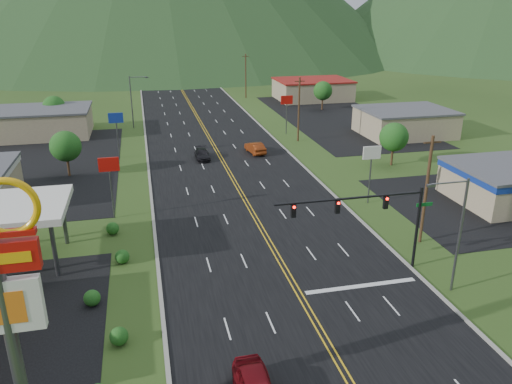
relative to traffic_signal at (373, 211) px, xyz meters
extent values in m
cylinder|color=#59595E|center=(-23.48, -12.00, 1.67)|extent=(0.60, 0.60, 14.00)
cube|color=white|center=(-23.48, -12.00, 2.67)|extent=(3.20, 0.50, 2.60)
cube|color=orange|center=(-23.48, -12.00, 2.67)|extent=(1.80, 0.55, 1.60)
torus|color=#FDAF0C|center=(-22.63, -12.00, 7.27)|extent=(2.62, 0.32, 2.62)
cylinder|color=black|center=(4.02, 0.00, -1.83)|extent=(0.24, 0.24, 7.00)
cylinder|color=black|center=(-1.98, 0.00, 1.27)|extent=(12.00, 0.18, 0.18)
cube|color=#0C591E|center=(4.42, 0.00, 0.17)|extent=(1.40, 0.06, 0.30)
cube|color=black|center=(1.02, 0.00, 0.67)|extent=(0.35, 0.28, 1.05)
sphere|color=#FF0C05|center=(1.02, -0.18, 1.02)|extent=(0.22, 0.22, 0.22)
cube|color=black|center=(-2.98, 0.00, 0.67)|extent=(0.35, 0.28, 1.05)
sphere|color=#FF0C05|center=(-2.98, -0.18, 1.02)|extent=(0.22, 0.22, 0.22)
cube|color=black|center=(-6.48, 0.00, 0.67)|extent=(0.35, 0.28, 1.05)
sphere|color=#FF0C05|center=(-6.48, -0.18, 1.02)|extent=(0.22, 0.22, 0.22)
cylinder|color=#59595E|center=(5.02, -4.00, -0.83)|extent=(0.20, 0.20, 9.00)
cylinder|color=#59595E|center=(3.58, -4.00, 3.47)|extent=(2.88, 0.12, 0.12)
cube|color=#59595E|center=(2.14, -4.00, 3.37)|extent=(0.60, 0.25, 0.18)
cylinder|color=#59595E|center=(-18.48, 56.00, -0.83)|extent=(0.20, 0.20, 9.00)
cylinder|color=#59595E|center=(-17.04, 56.00, 3.47)|extent=(2.88, 0.12, 0.12)
cube|color=#59595E|center=(-15.60, 56.00, 3.37)|extent=(0.60, 0.25, 0.18)
cube|color=white|center=(-28.48, 8.00, -0.33)|extent=(10.00, 8.00, 0.60)
cylinder|color=#59595E|center=(-24.48, 5.00, -2.83)|extent=(0.36, 0.36, 5.00)
cylinder|color=#59595E|center=(-24.48, 11.00, -2.83)|extent=(0.36, 0.36, 5.00)
cube|color=tan|center=(-34.48, 54.00, -3.23)|extent=(18.00, 11.00, 4.20)
cube|color=#4C4C51|center=(-34.48, 54.00, -0.98)|extent=(18.40, 11.40, 0.30)
cube|color=tan|center=(25.52, 41.00, -3.33)|extent=(14.00, 11.00, 4.00)
cube|color=#4C4C51|center=(25.52, 41.00, -1.18)|extent=(14.40, 11.40, 0.30)
cube|color=tan|center=(21.52, 76.00, -3.23)|extent=(16.00, 12.00, 4.20)
cube|color=maroon|center=(21.52, 76.00, -0.98)|extent=(16.40, 12.40, 0.30)
cylinder|color=#59595E|center=(-20.48, 16.00, -2.83)|extent=(0.16, 0.16, 5.00)
cube|color=#BC0F0A|center=(-20.48, 16.00, 0.37)|extent=(2.00, 0.18, 1.40)
cylinder|color=#59595E|center=(-20.48, 38.00, -2.83)|extent=(0.16, 0.16, 5.00)
cube|color=navy|center=(-20.48, 38.00, 0.37)|extent=(2.00, 0.18, 1.40)
cylinder|color=#59595E|center=(6.52, 14.00, -2.83)|extent=(0.16, 0.16, 5.00)
cube|color=white|center=(6.52, 14.00, 0.37)|extent=(2.00, 0.18, 1.40)
cylinder|color=#59595E|center=(6.52, 46.00, -2.83)|extent=(0.16, 0.16, 5.00)
cube|color=#BC0F0A|center=(6.52, 46.00, 0.37)|extent=(2.00, 0.18, 1.40)
cylinder|color=#382314|center=(-26.48, 31.00, -3.83)|extent=(0.30, 0.30, 3.00)
sphere|color=#164F1A|center=(-26.48, 31.00, -1.43)|extent=(3.84, 3.84, 3.84)
cylinder|color=#382314|center=(-31.48, 58.00, -3.83)|extent=(0.30, 0.30, 3.00)
sphere|color=#164F1A|center=(-31.48, 58.00, -1.43)|extent=(3.84, 3.84, 3.84)
cylinder|color=#382314|center=(15.52, 26.00, -3.83)|extent=(0.30, 0.30, 3.00)
sphere|color=#164F1A|center=(15.52, 26.00, -1.43)|extent=(3.84, 3.84, 3.84)
cylinder|color=#382314|center=(19.52, 64.00, -3.83)|extent=(0.30, 0.30, 3.00)
sphere|color=#164F1A|center=(19.52, 64.00, -1.43)|extent=(3.84, 3.84, 3.84)
cylinder|color=#382314|center=(7.02, 4.00, -0.33)|extent=(0.28, 0.28, 10.00)
cube|color=#382314|center=(7.02, 4.00, 4.07)|extent=(1.60, 0.12, 0.12)
cylinder|color=#382314|center=(7.02, 41.00, -0.33)|extent=(0.28, 0.28, 10.00)
cube|color=#382314|center=(7.02, 41.00, 4.07)|extent=(1.60, 0.12, 0.12)
cylinder|color=#382314|center=(7.02, 81.00, -0.33)|extent=(0.28, 0.28, 10.00)
cube|color=#382314|center=(7.02, 81.00, 4.07)|extent=(1.60, 0.12, 0.12)
cylinder|color=#382314|center=(7.02, 121.00, -0.33)|extent=(0.28, 0.28, 10.00)
cube|color=#382314|center=(7.02, 121.00, 4.07)|extent=(1.60, 0.12, 0.12)
imported|color=black|center=(-9.10, 34.51, -4.66)|extent=(1.92, 4.64, 1.34)
imported|color=maroon|center=(-1.19, 35.77, -4.53)|extent=(2.36, 5.06, 1.61)
camera|label=1|loc=(-16.95, -32.75, 15.08)|focal=35.00mm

